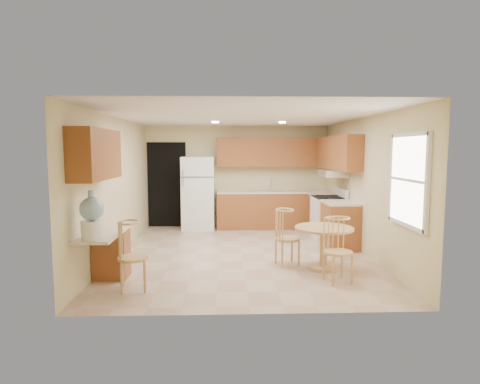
{
  "coord_description": "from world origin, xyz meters",
  "views": [
    {
      "loc": [
        -0.28,
        -7.25,
        1.91
      ],
      "look_at": [
        -0.02,
        0.3,
        1.12
      ],
      "focal_mm": 30.0,
      "sensor_mm": 36.0,
      "label": 1
    }
  ],
  "objects_px": {
    "dining_table": "(324,242)",
    "chair_table_b": "(340,245)",
    "chair_desk": "(131,250)",
    "water_crock": "(92,217)",
    "refrigerator": "(198,193)",
    "stove": "(329,217)",
    "chair_table_a": "(288,233)"
  },
  "relations": [
    {
      "from": "chair_table_a",
      "to": "water_crock",
      "type": "xyz_separation_m",
      "value": [
        -2.73,
        -1.28,
        0.49
      ]
    },
    {
      "from": "chair_table_b",
      "to": "chair_desk",
      "type": "height_order",
      "value": "chair_desk"
    },
    {
      "from": "refrigerator",
      "to": "chair_table_b",
      "type": "height_order",
      "value": "refrigerator"
    },
    {
      "from": "stove",
      "to": "chair_table_a",
      "type": "height_order",
      "value": "stove"
    },
    {
      "from": "dining_table",
      "to": "chair_table_b",
      "type": "xyz_separation_m",
      "value": [
        0.05,
        -0.74,
        0.12
      ]
    },
    {
      "from": "refrigerator",
      "to": "water_crock",
      "type": "bearing_deg",
      "value": -103.08
    },
    {
      "from": "water_crock",
      "to": "dining_table",
      "type": "bearing_deg",
      "value": 18.78
    },
    {
      "from": "refrigerator",
      "to": "chair_table_b",
      "type": "relative_size",
      "value": 1.87
    },
    {
      "from": "dining_table",
      "to": "chair_table_a",
      "type": "xyz_separation_m",
      "value": [
        -0.55,
        0.16,
        0.12
      ]
    },
    {
      "from": "stove",
      "to": "chair_desk",
      "type": "xyz_separation_m",
      "value": [
        -3.47,
        -3.14,
        0.11
      ]
    },
    {
      "from": "chair_table_b",
      "to": "chair_table_a",
      "type": "bearing_deg",
      "value": -68.1
    },
    {
      "from": "dining_table",
      "to": "chair_table_b",
      "type": "height_order",
      "value": "chair_table_b"
    },
    {
      "from": "stove",
      "to": "chair_table_a",
      "type": "relative_size",
      "value": 1.17
    },
    {
      "from": "dining_table",
      "to": "refrigerator",
      "type": "bearing_deg",
      "value": 123.26
    },
    {
      "from": "refrigerator",
      "to": "stove",
      "type": "xyz_separation_m",
      "value": [
        2.88,
        -1.22,
        -0.41
      ]
    },
    {
      "from": "refrigerator",
      "to": "chair_table_a",
      "type": "bearing_deg",
      "value": -62.58
    },
    {
      "from": "stove",
      "to": "chair_table_a",
      "type": "xyz_separation_m",
      "value": [
        -1.19,
        -2.02,
        0.1
      ]
    },
    {
      "from": "dining_table",
      "to": "water_crock",
      "type": "xyz_separation_m",
      "value": [
        -3.28,
        -1.12,
        0.61
      ]
    },
    {
      "from": "stove",
      "to": "chair_desk",
      "type": "relative_size",
      "value": 1.16
    },
    {
      "from": "dining_table",
      "to": "chair_desk",
      "type": "height_order",
      "value": "chair_desk"
    },
    {
      "from": "stove",
      "to": "water_crock",
      "type": "xyz_separation_m",
      "value": [
        -3.92,
        -3.3,
        0.59
      ]
    },
    {
      "from": "refrigerator",
      "to": "chair_desk",
      "type": "distance_m",
      "value": 4.41
    },
    {
      "from": "stove",
      "to": "dining_table",
      "type": "distance_m",
      "value": 2.28
    },
    {
      "from": "refrigerator",
      "to": "chair_desk",
      "type": "height_order",
      "value": "refrigerator"
    },
    {
      "from": "stove",
      "to": "dining_table",
      "type": "height_order",
      "value": "stove"
    },
    {
      "from": "refrigerator",
      "to": "chair_desk",
      "type": "xyz_separation_m",
      "value": [
        -0.6,
        -4.36,
        -0.3
      ]
    },
    {
      "from": "chair_desk",
      "to": "water_crock",
      "type": "relative_size",
      "value": 1.49
    },
    {
      "from": "stove",
      "to": "chair_table_b",
      "type": "relative_size",
      "value": 1.17
    },
    {
      "from": "refrigerator",
      "to": "stove",
      "type": "distance_m",
      "value": 3.15
    },
    {
      "from": "refrigerator",
      "to": "stove",
      "type": "bearing_deg",
      "value": -22.99
    },
    {
      "from": "chair_table_a",
      "to": "chair_table_b",
      "type": "height_order",
      "value": "chair_table_b"
    },
    {
      "from": "stove",
      "to": "water_crock",
      "type": "height_order",
      "value": "water_crock"
    }
  ]
}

